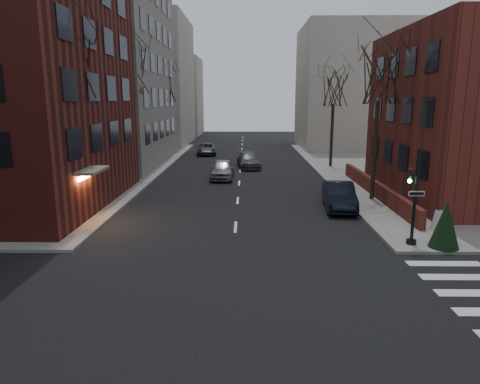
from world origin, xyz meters
name	(u,v)px	position (x,y,z in m)	size (l,w,h in m)	color
ground	(224,368)	(0.00, 0.00, 0.00)	(160.00, 160.00, 0.00)	black
building_left_tan	(64,20)	(-17.00, 34.00, 14.00)	(18.00, 18.00, 28.00)	gray
low_wall_right	(375,188)	(9.30, 19.00, 0.65)	(0.35, 16.00, 1.00)	maroon
building_distant_la	(140,82)	(-15.00, 55.00, 9.00)	(14.00, 16.00, 18.00)	#B8B09C
building_distant_ra	(353,88)	(15.00, 50.00, 8.00)	(14.00, 14.00, 16.00)	#B8B09C
building_distant_lb	(174,97)	(-13.00, 72.00, 7.00)	(10.00, 12.00, 14.00)	#B8B09C
traffic_signal	(413,206)	(7.94, 8.99, 1.91)	(0.76, 0.44, 4.00)	black
tree_left_a	(70,62)	(-8.80, 14.00, 8.47)	(4.18, 4.18, 10.26)	#2D231C
tree_left_b	(130,69)	(-8.80, 26.00, 8.91)	(4.40, 4.40, 10.80)	#2D231C
tree_left_c	(163,86)	(-8.80, 40.00, 8.03)	(3.96, 3.96, 9.72)	#2D231C
tree_right_a	(380,75)	(8.80, 18.00, 8.03)	(3.96, 3.96, 9.72)	#2D231C
tree_right_b	(334,88)	(8.80, 32.00, 7.59)	(3.74, 3.74, 9.18)	#2D231C
streetlamp_near	(127,131)	(-8.20, 22.00, 4.24)	(0.36, 0.36, 6.28)	black
streetlamp_far	(173,119)	(-8.20, 42.00, 4.24)	(0.36, 0.36, 6.28)	black
parked_sedan	(339,196)	(6.20, 15.91, 0.80)	(1.69, 4.85, 1.60)	black
car_lane_silver	(222,169)	(-1.45, 25.93, 0.79)	(1.87, 4.66, 1.59)	gray
car_lane_gray	(249,160)	(0.80, 31.83, 0.71)	(2.00, 4.93, 1.43)	#45454B
car_lane_far	(206,149)	(-4.25, 41.89, 0.68)	(2.27, 4.92, 1.37)	#424248
sandwich_board	(442,221)	(10.21, 10.99, 0.66)	(0.45, 0.63, 1.02)	silver
evergreen_shrub	(445,224)	(9.25, 8.57, 1.22)	(1.28, 1.28, 2.13)	black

